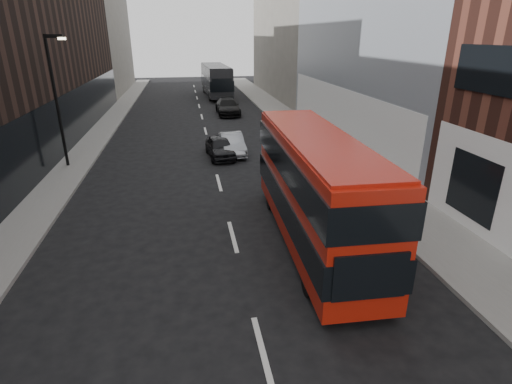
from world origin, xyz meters
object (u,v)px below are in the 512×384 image
street_lamp (57,93)px  car_a (220,147)px  car_c (228,107)px  grey_bus (216,80)px  car_b (232,144)px  red_bus (315,185)px

street_lamp → car_a: 9.43m
street_lamp → car_c: 18.57m
street_lamp → grey_bus: street_lamp is taller
car_b → street_lamp: bearing=-173.9°
street_lamp → car_b: size_ratio=1.77×
car_a → car_c: bearing=77.0°
car_a → car_c: size_ratio=0.74×
street_lamp → red_bus: 15.62m
grey_bus → car_a: grey_bus is taller
car_a → car_c: car_c is taller
street_lamp → car_c: size_ratio=1.38×
grey_bus → car_a: (-1.95, -26.37, -1.34)m
grey_bus → car_b: (-1.14, -25.73, -1.33)m
car_a → car_b: 1.03m
red_bus → car_c: (-0.31, 25.64, -1.49)m
street_lamp → car_c: (10.73, 14.76, -3.45)m
red_bus → car_c: size_ratio=1.98×
street_lamp → red_bus: street_lamp is taller
street_lamp → car_a: bearing=4.1°
grey_bus → car_a: 26.48m
street_lamp → grey_bus: size_ratio=0.61×
red_bus → grey_bus: (-0.37, 37.87, -0.25)m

